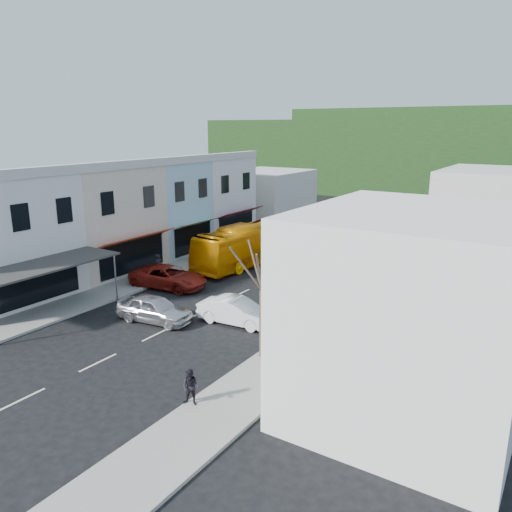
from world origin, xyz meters
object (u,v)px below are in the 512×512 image
(street_tree, at_px, (262,291))
(car_silver, at_px, (155,310))
(pedestrian_right, at_px, (191,385))
(direction_sign, at_px, (294,298))
(car_white, at_px, (237,312))
(pedestrian_left, at_px, (159,267))
(car_red, at_px, (168,278))
(bus, at_px, (250,245))
(traffic_signal, at_px, (433,209))

(street_tree, bearing_deg, car_silver, 174.52)
(pedestrian_right, height_order, direction_sign, direction_sign)
(car_silver, relative_size, car_white, 1.00)
(car_white, bearing_deg, direction_sign, -72.37)
(car_white, xyz_separation_m, street_tree, (3.59, -3.03, 2.80))
(pedestrian_right, relative_size, direction_sign, 0.48)
(pedestrian_right, relative_size, street_tree, 0.24)
(pedestrian_left, bearing_deg, pedestrian_right, -124.86)
(car_red, xyz_separation_m, street_tree, (11.39, -5.90, 2.80))
(pedestrian_left, bearing_deg, bus, -14.76)
(pedestrian_right, distance_m, direction_sign, 9.50)
(car_white, bearing_deg, bus, 25.13)
(street_tree, bearing_deg, car_red, 152.61)
(bus, xyz_separation_m, pedestrian_left, (-3.09, -7.46, -0.55))
(bus, relative_size, car_silver, 2.64)
(car_red, height_order, pedestrian_left, pedestrian_left)
(pedestrian_right, height_order, traffic_signal, traffic_signal)
(car_white, distance_m, street_tree, 5.46)
(pedestrian_right, bearing_deg, street_tree, 72.02)
(bus, bearing_deg, pedestrian_left, -109.38)
(car_silver, xyz_separation_m, car_white, (4.16, 2.28, 0.00))
(traffic_signal, bearing_deg, car_white, 62.86)
(car_red, relative_size, direction_sign, 1.30)
(bus, relative_size, traffic_signal, 2.08)
(pedestrian_left, xyz_separation_m, pedestrian_right, (13.09, -12.04, 0.00))
(direction_sign, bearing_deg, car_white, -136.90)
(car_red, xyz_separation_m, direction_sign, (10.80, -1.63, 1.07))
(car_red, distance_m, direction_sign, 10.98)
(car_silver, height_order, car_red, same)
(bus, bearing_deg, traffic_signal, 66.17)
(car_silver, bearing_deg, car_white, -68.57)
(car_silver, distance_m, pedestrian_right, 9.69)
(car_red, height_order, pedestrian_right, pedestrian_right)
(car_silver, bearing_deg, street_tree, -102.86)
(pedestrian_left, distance_m, pedestrian_right, 17.78)
(pedestrian_left, bearing_deg, direction_sign, -93.82)
(car_red, xyz_separation_m, traffic_signal, (11.09, 27.66, 2.09))
(bus, bearing_deg, pedestrian_right, -59.72)
(direction_sign, height_order, street_tree, street_tree)
(traffic_signal, bearing_deg, pedestrian_right, 69.32)
(car_white, relative_size, street_tree, 0.63)
(bus, xyz_separation_m, pedestrian_right, (10.00, -19.49, -0.55))
(car_silver, relative_size, pedestrian_left, 2.59)
(car_red, relative_size, pedestrian_left, 2.71)
(pedestrian_right, height_order, street_tree, street_tree)
(car_white, bearing_deg, car_silver, 113.96)
(bus, height_order, car_white, bus)
(pedestrian_left, height_order, traffic_signal, traffic_signal)
(car_white, xyz_separation_m, car_red, (-7.80, 2.87, 0.00))
(car_silver, bearing_deg, direction_sign, -71.14)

